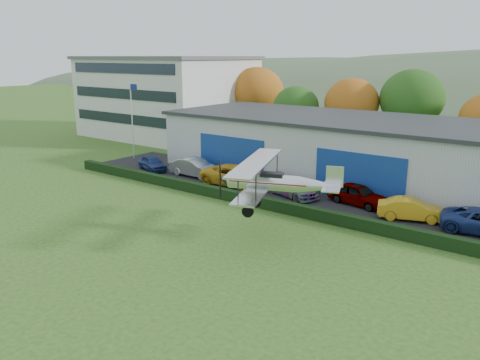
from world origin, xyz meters
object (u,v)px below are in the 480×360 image
Objects in this scene: hangar at (389,153)px; car_5 at (412,209)px; biplane at (274,181)px; car_0 at (152,163)px; flagpole at (132,113)px; car_1 at (195,167)px; office_block at (168,96)px; car_3 at (292,187)px; car_2 at (236,176)px; car_4 at (358,194)px.

car_5 is at bearing -60.16° from hangar.
hangar is 4.95× the size of biplane.
biplane reaches higher than car_0.
car_1 is at bearing -10.93° from flagpole.
office_block is 32.53m from car_3.
biplane reaches higher than car_3.
car_1 is (-14.53, -7.98, -1.80)m from hangar.
car_2 is at bearing -139.55° from hangar.
biplane is (23.90, -10.03, -1.36)m from flagpole.
biplane is (-0.98, -16.00, 0.77)m from hangar.
car_0 is 0.81× the size of car_3.
flagpole reaches higher than car_5.
car_2 is (15.17, -2.30, -3.90)m from flagpole.
car_0 is 0.80× the size of car_1.
car_5 is at bearing -68.69° from car_0.
car_2 is at bearing 109.86° from car_3.
biplane is at bearing -139.03° from car_3.
car_5 is (9.17, -0.09, -0.00)m from car_3.
office_block is 4.80× the size of car_5.
flagpole is 25.96m from biplane.
office_block reaches higher than car_3.
hangar reaches higher than car_3.
flagpole is 1.86× the size of car_5.
car_1 is at bearing 127.88° from biplane.
flagpole reaches higher than car_1.
car_1 is 4.82m from car_2.
car_0 is 4.84m from car_1.
flagpole reaches higher than car_3.
car_5 is at bearing -93.55° from car_4.
hangar is 10.29× the size of car_0.
car_5 is (4.17, -1.01, -0.06)m from car_4.
office_block reaches higher than car_5.
car_5 reaches higher than car_0.
car_3 is (10.02, -0.05, -0.10)m from car_1.
car_1 is 10.02m from car_3.
hangar is at bearing -12.01° from office_block.
car_4 is 4.29m from car_5.
office_block is at bearing 77.18° from car_4.
car_0 is at bearing 97.48° from car_1.
office_block is 4.22× the size of car_3.
car_4 is 0.55× the size of biplane.
car_4 is at bearing -84.16° from car_2.
car_0 is at bearing 136.63° from biplane.
car_2 is (-9.72, -8.28, -1.77)m from hangar.
car_2 is 1.40× the size of car_5.
car_1 is 19.19m from car_5.
office_block is 2.57× the size of flagpole.
biplane reaches higher than car_2.
office_block reaches higher than car_1.
car_2 is (4.81, -0.30, 0.02)m from car_1.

